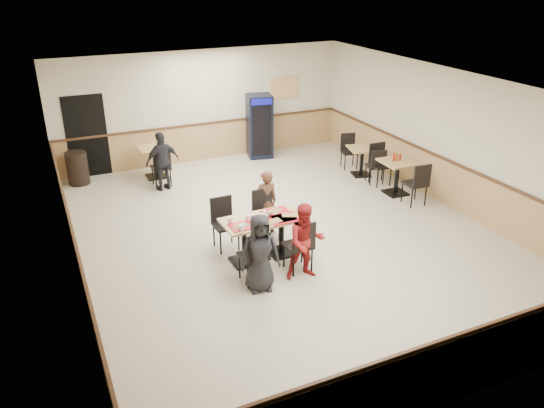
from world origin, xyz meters
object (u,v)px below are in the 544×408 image
diner_woman_left (260,253)px  lone_diner (163,161)px  back_table (154,157)px  trash_bin (78,168)px  side_table_far (362,157)px  pepsi_cooler (260,126)px  main_table (263,232)px  diner_woman_right (306,242)px  side_table_near (397,172)px  diner_man_opposite (266,202)px

diner_woman_left → lone_diner: (-0.39, 4.94, 0.04)m
back_table → trash_bin: (-1.84, 0.35, -0.12)m
side_table_far → pepsi_cooler: bearing=126.0°
side_table_far → diner_woman_left: bearing=-139.9°
main_table → back_table: main_table is taller
trash_bin → diner_woman_right: bearing=-63.4°
side_table_near → main_table: bearing=-160.2°
diner_woman_right → trash_bin: diner_woman_right is taller
diner_woman_right → side_table_near: 4.39m
side_table_near → pepsi_cooler: (-1.86, 3.85, 0.33)m
diner_woman_left → diner_man_opposite: 2.07m
side_table_near → pepsi_cooler: pepsi_cooler is taller
side_table_far → diner_man_opposite: bearing=-151.6°
diner_woman_left → side_table_far: 5.87m
diner_woman_right → back_table: bearing=111.5°
diner_woman_left → side_table_far: size_ratio=1.63×
side_table_near → back_table: side_table_near is taller
main_table → side_table_far: main_table is taller
diner_woman_right → lone_diner: bearing=113.7°
diner_man_opposite → side_table_near: (3.62, 0.55, -0.12)m
side_table_near → side_table_far: 1.38m
side_table_near → pepsi_cooler: 4.29m
main_table → diner_man_opposite: size_ratio=1.14×
diner_woman_left → back_table: diner_woman_left is taller
diner_man_opposite → side_table_near: size_ratio=1.63×
main_table → pepsi_cooler: 5.78m
diner_woman_right → trash_bin: 6.92m
main_table → diner_man_opposite: 1.04m
diner_woman_left → diner_man_opposite: (0.93, 1.85, -0.01)m
diner_woman_right → back_table: 5.96m
side_table_near → back_table: (-4.94, 3.45, -0.01)m
diner_woman_right → pepsi_cooler: bearing=83.1°
back_table → trash_bin: 1.88m
main_table → back_table: size_ratio=1.90×
diner_woman_left → side_table_near: (4.55, 2.39, -0.13)m
main_table → trash_bin: trash_bin is taller
diner_woman_left → trash_bin: bearing=119.4°
diner_woman_right → side_table_far: 5.22m
pepsi_cooler → trash_bin: bearing=-167.4°
diner_man_opposite → side_table_near: bearing=-169.5°
diner_man_opposite → back_table: diner_man_opposite is taller
diner_woman_left → side_table_near: bearing=37.3°
side_table_far → back_table: bearing=156.9°
pepsi_cooler → trash_bin: 4.95m
diner_woman_right → side_table_far: diner_woman_right is taller
side_table_near → side_table_far: (-0.07, 1.38, -0.05)m
diner_woman_right → pepsi_cooler: pepsi_cooler is taller
main_table → pepsi_cooler: pepsi_cooler is taller
diner_woman_left → side_table_far: (4.49, 3.77, -0.19)m
side_table_near → diner_man_opposite: bearing=-171.4°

